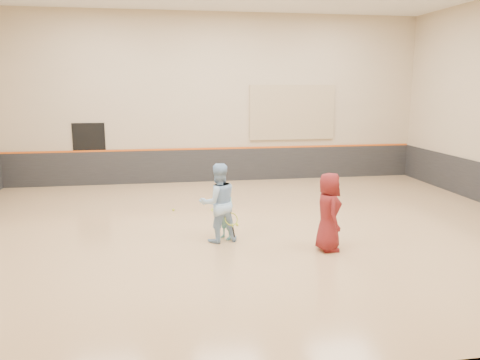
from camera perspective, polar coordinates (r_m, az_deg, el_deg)
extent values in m
cube|color=tan|center=(11.64, 0.70, -6.42)|extent=(15.00, 12.00, 0.20)
cube|color=#C6B090|center=(17.03, -2.86, 9.84)|extent=(15.00, 0.02, 6.00)
cube|color=#C6B090|center=(5.29, 12.33, 6.13)|extent=(15.00, 0.02, 6.00)
cube|color=#232326|center=(17.23, -2.77, 1.83)|extent=(14.90, 0.04, 1.20)
cube|color=#D85914|center=(17.13, -2.79, 3.87)|extent=(14.90, 0.03, 0.06)
cube|color=tan|center=(17.54, 6.40, 8.19)|extent=(3.20, 0.08, 2.00)
cube|color=black|center=(17.24, -17.84, 2.98)|extent=(1.10, 0.05, 2.20)
imported|color=#6BB9BB|center=(10.71, -1.71, -3.98)|extent=(0.50, 0.54, 1.24)
imported|color=#9CC6F1|center=(10.47, -2.66, -2.79)|extent=(0.99, 0.84, 1.79)
imported|color=maroon|center=(10.10, 10.74, -3.84)|extent=(0.57, 0.85, 1.68)
sphere|color=#D4E334|center=(11.82, -0.35, -5.45)|extent=(0.07, 0.07, 0.07)
sphere|color=gold|center=(9.97, 11.54, -3.21)|extent=(0.07, 0.07, 0.07)
sphere|color=#B3CD2F|center=(13.33, -8.13, -3.61)|extent=(0.07, 0.07, 0.07)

